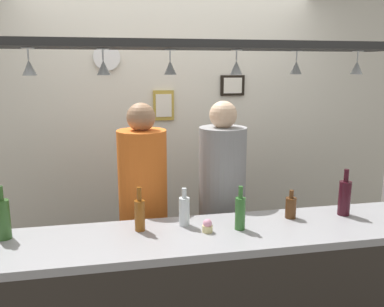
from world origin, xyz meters
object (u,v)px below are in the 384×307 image
person_left_orange_shirt (143,197)px  picture_frame_upper_small (232,85)px  bottle_champagne_green (3,218)px  person_middle_grey_shirt (222,192)px  bottle_beer_amber_tall (140,214)px  bottle_beer_green_import (240,212)px  cupcake (208,226)px  bottle_soda_clear (184,210)px  picture_frame_crest (164,105)px  bottle_wine_dark_red (345,197)px  bottle_beer_brown_stubby (291,207)px  wall_clock (107,57)px

person_left_orange_shirt → picture_frame_upper_small: 1.39m
bottle_champagne_green → picture_frame_upper_small: 2.21m
person_middle_grey_shirt → bottle_beer_amber_tall: size_ratio=6.42×
bottle_beer_green_import → cupcake: 0.21m
bottle_soda_clear → picture_frame_crest: picture_frame_crest is taller
cupcake → person_left_orange_shirt: bearing=117.5°
bottle_soda_clear → bottle_beer_amber_tall: (-0.27, -0.03, 0.01)m
person_middle_grey_shirt → bottle_beer_green_import: (-0.06, -0.61, 0.07)m
bottle_wine_dark_red → cupcake: bottle_wine_dark_red is taller
bottle_soda_clear → bottle_beer_brown_stubby: 0.68m
bottle_wine_dark_red → picture_frame_crest: size_ratio=1.15×
person_left_orange_shirt → wall_clock: bearing=105.1°
person_left_orange_shirt → bottle_beer_green_import: person_left_orange_shirt is taller
bottle_beer_green_import → picture_frame_upper_small: (0.37, 1.40, 0.66)m
bottle_soda_clear → picture_frame_crest: (0.05, 1.28, 0.51)m
person_left_orange_shirt → bottle_soda_clear: person_left_orange_shirt is taller
bottle_soda_clear → picture_frame_crest: size_ratio=0.88×
cupcake → person_middle_grey_shirt: bearing=67.4°
person_left_orange_shirt → bottle_beer_amber_tall: 0.52m
bottle_beer_brown_stubby → cupcake: bottle_beer_brown_stubby is taller
picture_frame_crest → person_middle_grey_shirt: bearing=-68.2°
person_middle_grey_shirt → picture_frame_upper_small: picture_frame_upper_small is taller
person_left_orange_shirt → bottle_beer_green_import: 0.80m
bottle_wine_dark_red → bottle_soda_clear: bearing=178.4°
picture_frame_crest → bottle_wine_dark_red: bearing=-53.1°
person_left_orange_shirt → person_middle_grey_shirt: 0.57m
person_middle_grey_shirt → picture_frame_crest: (-0.32, 0.79, 0.57)m
bottle_wine_dark_red → wall_clock: 2.14m
bottle_beer_amber_tall → wall_clock: wall_clock is taller
person_middle_grey_shirt → bottle_beer_green_import: size_ratio=6.42×
cupcake → bottle_beer_green_import: bearing=1.2°
bottle_champagne_green → picture_frame_upper_small: picture_frame_upper_small is taller
bottle_beer_brown_stubby → bottle_wine_dark_red: bearing=-2.6°
bottle_wine_dark_red → cupcake: 0.93m
bottle_soda_clear → picture_frame_upper_small: picture_frame_upper_small is taller
person_middle_grey_shirt → cupcake: bearing=-112.6°
person_middle_grey_shirt → cupcake: 0.66m
bottle_beer_amber_tall → picture_frame_crest: size_ratio=1.00×
bottle_wine_dark_red → picture_frame_upper_small: bearing=105.3°
cupcake → picture_frame_crest: picture_frame_crest is taller
cupcake → bottle_wine_dark_red: bearing=6.2°
bottle_wine_dark_red → cupcake: bearing=-173.8°
cupcake → picture_frame_upper_small: (0.56, 1.40, 0.73)m
wall_clock → person_left_orange_shirt: bearing=-74.9°
person_middle_grey_shirt → picture_frame_crest: bearing=111.8°
bottle_soda_clear → person_left_orange_shirt: bearing=113.0°
person_left_orange_shirt → bottle_soda_clear: (0.21, -0.48, 0.06)m
bottle_soda_clear → cupcake: 0.18m
picture_frame_crest → picture_frame_upper_small: bearing=0.0°
bottle_beer_amber_tall → wall_clock: bearing=96.7°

